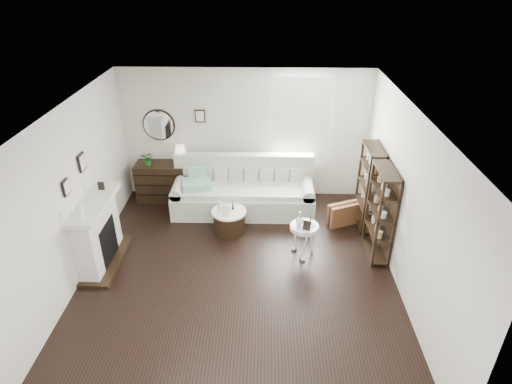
{
  "coord_description": "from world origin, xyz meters",
  "views": [
    {
      "loc": [
        0.42,
        -5.42,
        4.52
      ],
      "look_at": [
        0.26,
        0.8,
        1.09
      ],
      "focal_mm": 30.0,
      "sensor_mm": 36.0,
      "label": 1
    }
  ],
  "objects_px": {
    "drum_table": "(229,221)",
    "pedestal_table": "(304,228)",
    "sofa": "(243,193)",
    "dresser": "(166,181)"
  },
  "relations": [
    {
      "from": "pedestal_table",
      "to": "drum_table",
      "type": "bearing_deg",
      "value": 153.29
    },
    {
      "from": "sofa",
      "to": "pedestal_table",
      "type": "bearing_deg",
      "value": -53.74
    },
    {
      "from": "pedestal_table",
      "to": "dresser",
      "type": "bearing_deg",
      "value": 145.42
    },
    {
      "from": "dresser",
      "to": "pedestal_table",
      "type": "bearing_deg",
      "value": -34.58
    },
    {
      "from": "drum_table",
      "to": "pedestal_table",
      "type": "height_order",
      "value": "pedestal_table"
    },
    {
      "from": "drum_table",
      "to": "sofa",
      "type": "bearing_deg",
      "value": 75.14
    },
    {
      "from": "sofa",
      "to": "pedestal_table",
      "type": "xyz_separation_m",
      "value": [
        1.1,
        -1.51,
        0.18
      ]
    },
    {
      "from": "drum_table",
      "to": "pedestal_table",
      "type": "relative_size",
      "value": 1.09
    },
    {
      "from": "drum_table",
      "to": "pedestal_table",
      "type": "xyz_separation_m",
      "value": [
        1.33,
        -0.67,
        0.31
      ]
    },
    {
      "from": "sofa",
      "to": "drum_table",
      "type": "bearing_deg",
      "value": -104.86
    }
  ]
}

